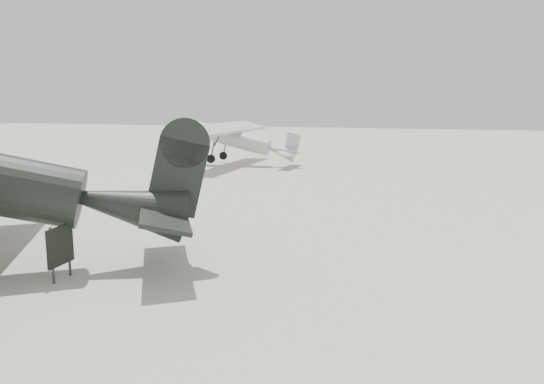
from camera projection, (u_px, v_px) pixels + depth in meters
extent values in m
plane|color=#9F9B8D|center=(164.00, 263.00, 14.52)|extent=(160.00, 160.00, 0.00)
cone|color=black|center=(132.00, 176.00, 13.86)|extent=(3.23, 2.71, 1.45)
cube|color=black|center=(166.00, 173.00, 14.04)|extent=(3.41, 4.66, 0.11)
cube|color=black|center=(171.00, 137.00, 13.91)|extent=(1.21, 0.77, 2.01)
cylinder|color=black|center=(177.00, 192.00, 14.19)|extent=(0.26, 0.20, 0.25)
cylinder|color=#AEB1B4|center=(232.00, 138.00, 36.99)|extent=(5.43, 1.26, 1.14)
cone|color=#AEB1B4|center=(283.00, 139.00, 35.97)|extent=(1.89, 1.08, 1.04)
cone|color=#AEB1B4|center=(193.00, 138.00, 37.84)|extent=(0.65, 1.10, 1.08)
cube|color=#AEB1B4|center=(188.00, 138.00, 37.95)|extent=(0.06, 0.15, 2.29)
cube|color=#AEB1B4|center=(227.00, 129.00, 37.00)|extent=(2.22, 11.49, 0.19)
cube|color=#AEB1B4|center=(290.00, 139.00, 35.81)|extent=(1.01, 3.56, 0.08)
cube|color=#AEB1B4|center=(292.00, 129.00, 35.67)|extent=(0.94, 0.10, 1.35)
cylinder|color=black|center=(215.00, 162.00, 36.40)|extent=(0.59, 0.16, 0.58)
cylinder|color=black|center=(228.00, 159.00, 38.57)|extent=(0.59, 0.16, 0.58)
cylinder|color=#333333|center=(215.00, 154.00, 36.31)|extent=(0.10, 0.10, 1.25)
cylinder|color=#333333|center=(227.00, 151.00, 38.47)|extent=(0.10, 0.10, 1.25)
cylinder|color=black|center=(293.00, 144.00, 35.82)|extent=(0.19, 0.08, 0.19)
cylinder|color=#333333|center=(52.00, 256.00, 12.73)|extent=(0.07, 0.07, 1.41)
cylinder|color=#333333|center=(69.00, 249.00, 13.35)|extent=(0.07, 0.07, 1.41)
cube|color=black|center=(60.00, 246.00, 13.01)|extent=(0.12, 0.97, 0.97)
cube|color=beige|center=(59.00, 244.00, 13.01)|extent=(0.05, 0.76, 0.19)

